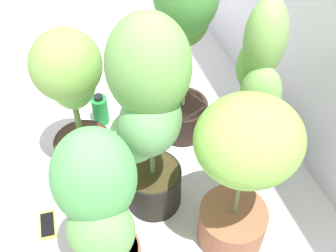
{
  "coord_description": "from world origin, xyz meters",
  "views": [
    {
      "loc": [
        1.08,
        -0.19,
        1.68
      ],
      "look_at": [
        -0.02,
        0.19,
        0.43
      ],
      "focal_mm": 47.18,
      "sensor_mm": 36.0,
      "label": 1
    }
  ],
  "objects": [
    {
      "name": "potted_plant_back_left",
      "position": [
        -0.37,
        0.38,
        0.6
      ],
      "size": [
        0.35,
        0.3,
        1.01
      ],
      "color": "#302019",
      "rests_on": "ground"
    },
    {
      "name": "potted_plant_back_center",
      "position": [
        -0.03,
        0.56,
        0.52
      ],
      "size": [
        0.34,
        0.25,
        0.91
      ],
      "color": "black",
      "rests_on": "ground"
    },
    {
      "name": "potted_plant_front_left",
      "position": [
        -0.31,
        -0.13,
        0.44
      ],
      "size": [
        0.34,
        0.3,
        0.75
      ],
      "color": "#332119",
      "rests_on": "ground"
    },
    {
      "name": "potted_plant_center",
      "position": [
        0.02,
        0.1,
        0.57
      ],
      "size": [
        0.44,
        0.36,
        0.96
      ],
      "color": "black",
      "rests_on": "ground"
    },
    {
      "name": "ground_plane",
      "position": [
        0.0,
        0.0,
        0.0
      ],
      "size": [
        8.0,
        8.0,
        0.0
      ],
      "primitive_type": "plane",
      "color": "silver",
      "rests_on": "ground"
    },
    {
      "name": "nutrient_bottle",
      "position": [
        -0.54,
        -0.0,
        0.08
      ],
      "size": [
        0.08,
        0.08,
        0.18
      ],
      "color": "#1D8F38",
      "rests_on": "ground"
    },
    {
      "name": "potted_plant_back_right",
      "position": [
        0.27,
        0.36,
        0.47
      ],
      "size": [
        0.42,
        0.38,
        0.76
      ],
      "color": "#96583C",
      "rests_on": "ground"
    },
    {
      "name": "cell_phone",
      "position": [
        -0.01,
        -0.36,
        0.0
      ],
      "size": [
        0.15,
        0.08,
        0.01
      ],
      "rotation": [
        0.0,
        0.0,
        -1.67
      ],
      "color": "#D1C947",
      "rests_on": "ground"
    },
    {
      "name": "potted_plant_front_right",
      "position": [
        0.28,
        -0.15,
        0.46
      ],
      "size": [
        0.44,
        0.36,
        0.79
      ],
      "color": "#94533C",
      "rests_on": "ground"
    }
  ]
}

